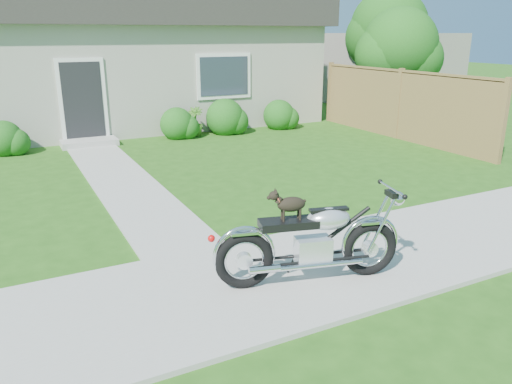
# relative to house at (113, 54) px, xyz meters

# --- Properties ---
(ground) EXTENTS (80.00, 80.00, 0.00)m
(ground) POSITION_rel_house_xyz_m (0.00, -11.99, -2.16)
(ground) COLOR #235114
(ground) RESTS_ON ground
(sidewalk) EXTENTS (24.00, 2.20, 0.04)m
(sidewalk) POSITION_rel_house_xyz_m (0.00, -11.99, -2.14)
(sidewalk) COLOR #9E9B93
(sidewalk) RESTS_ON ground
(walkway) EXTENTS (1.20, 8.00, 0.03)m
(walkway) POSITION_rel_house_xyz_m (-1.50, -6.99, -2.14)
(walkway) COLOR #9E9B93
(walkway) RESTS_ON ground
(house) EXTENTS (12.60, 7.03, 4.50)m
(house) POSITION_rel_house_xyz_m (0.00, 0.00, 0.00)
(house) COLOR #B2AEA0
(house) RESTS_ON ground
(fence) EXTENTS (0.12, 6.62, 1.90)m
(fence) POSITION_rel_house_xyz_m (6.30, -6.24, -1.22)
(fence) COLOR olive
(fence) RESTS_ON ground
(tree_near) EXTENTS (2.43, 2.35, 3.60)m
(tree_near) POSITION_rel_house_xyz_m (8.08, -4.35, 0.15)
(tree_near) COLOR #3D2B1C
(tree_near) RESTS_ON ground
(tree_far) EXTENTS (2.89, 2.87, 4.40)m
(tree_far) POSITION_rel_house_xyz_m (9.97, -1.63, 0.67)
(tree_far) COLOR #3D2B1C
(tree_far) RESTS_ON ground
(shrub_row) EXTENTS (10.67, 1.10, 1.10)m
(shrub_row) POSITION_rel_house_xyz_m (0.24, -3.49, -1.74)
(shrub_row) COLOR #1D5717
(shrub_row) RESTS_ON ground
(potted_plant_right) EXTENTS (0.64, 0.64, 0.82)m
(potted_plant_right) POSITION_rel_house_xyz_m (1.40, -3.44, -1.75)
(potted_plant_right) COLOR #366A1D
(potted_plant_right) RESTS_ON ground
(motorcycle_with_dog) EXTENTS (2.18, 0.86, 1.12)m
(motorcycle_with_dog) POSITION_rel_house_xyz_m (-0.48, -12.33, -1.62)
(motorcycle_with_dog) COLOR black
(motorcycle_with_dog) RESTS_ON sidewalk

